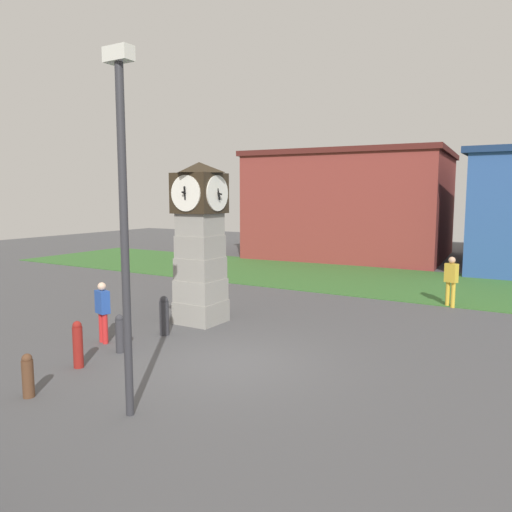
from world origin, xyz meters
name	(u,v)px	position (x,y,z in m)	size (l,w,h in m)	color
ground_plane	(229,363)	(0.00, 0.00, 0.00)	(67.68, 67.68, 0.00)	#4C4C4F
clock_tower	(200,242)	(-2.76, 2.59, 2.44)	(1.65, 1.63, 4.75)	gray
bollard_near_tower	(28,375)	(-2.17, -3.56, 0.43)	(0.21, 0.21, 0.85)	brown
bollard_mid_row	(78,344)	(-2.69, -1.97, 0.53)	(0.22, 0.22, 1.05)	maroon
bollard_far_row	(120,333)	(-2.70, -0.73, 0.48)	(0.21, 0.21, 0.94)	#333338
bollard_end_row	(164,315)	(-2.79, 0.98, 0.55)	(0.25, 0.25, 1.08)	#333338
pedestrian_crossing_lot	(451,278)	(3.29, 8.58, 1.00)	(0.46, 0.37, 1.73)	gold
pedestrian_by_cars	(103,309)	(-3.65, -0.38, 0.90)	(0.45, 0.35, 1.59)	red
street_lamp_near_road	(124,209)	(0.03, -3.14, 3.57)	(0.50, 0.24, 6.16)	#333338
warehouse_blue_far	(353,205)	(-4.66, 20.84, 3.18)	(12.04, 10.59, 6.33)	maroon
grass_verge_far	(382,281)	(-0.19, 12.41, 0.02)	(40.61, 7.75, 0.04)	#386B2D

